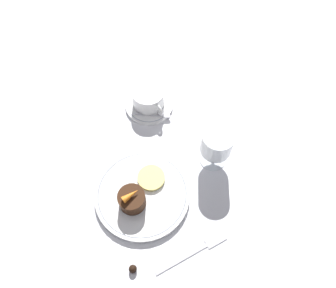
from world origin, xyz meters
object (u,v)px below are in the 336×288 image
Objects in this scene: coffee_cup at (148,97)px; fork at (199,249)px; dinner_plate at (142,194)px; wine_glass at (217,144)px; dessert_cake at (132,200)px.

fork is at bearing -17.48° from coffee_cup.
dinner_plate is 1.29× the size of fork.
wine_glass is 0.67× the size of fork.
wine_glass reaches higher than coffee_cup.
dessert_cake is (-0.01, -0.24, -0.05)m from wine_glass.
dessert_cake is at bearing -159.18° from fork.
coffee_cup is (-0.22, 0.16, 0.03)m from dinner_plate.
wine_glass is (0.02, 0.21, 0.07)m from dinner_plate.
dinner_plate is 1.91× the size of wine_glass.
dinner_plate is at bearing -96.01° from wine_glass.
coffee_cup is at bearing -170.16° from wine_glass.
dinner_plate is 0.22m from wine_glass.
dessert_cake reaches higher than fork.
dessert_cake is (0.01, -0.03, 0.03)m from dinner_plate.
wine_glass is 0.25m from fork.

